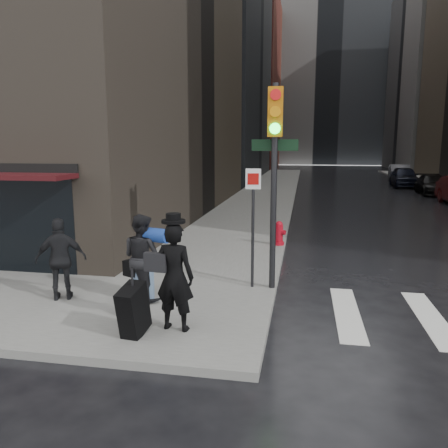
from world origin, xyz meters
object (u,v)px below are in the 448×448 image
at_px(man_greycoat, 61,259).
at_px(traffic_light, 273,159).
at_px(parked_car_4, 404,177).
at_px(parked_car_5, 399,173).
at_px(parked_car_3, 433,185).
at_px(man_overcoat, 166,282).
at_px(man_jeans, 142,257).
at_px(fire_hydrant, 279,234).

height_order(man_greycoat, traffic_light, traffic_light).
xyz_separation_m(man_greycoat, parked_car_4, (13.07, 30.09, -0.19)).
bearing_deg(parked_car_4, parked_car_5, 86.06).
xyz_separation_m(parked_car_3, parked_car_4, (-0.71, 5.73, 0.15)).
xyz_separation_m(man_overcoat, traffic_light, (1.61, 2.60, 2.03)).
bearing_deg(parked_car_3, man_jeans, -112.89).
height_order(parked_car_4, parked_car_5, parked_car_4).
distance_m(man_greycoat, fire_hydrant, 7.34).
height_order(parked_car_3, parked_car_4, parked_car_4).
bearing_deg(parked_car_4, man_jeans, -107.11).
relative_size(traffic_light, parked_car_4, 0.93).
relative_size(fire_hydrant, parked_car_4, 0.16).
bearing_deg(man_jeans, fire_hydrant, -87.06).
distance_m(man_jeans, fire_hydrant, 6.24).
height_order(parked_car_3, parked_car_5, parked_car_5).
height_order(fire_hydrant, parked_car_5, parked_car_5).
distance_m(man_overcoat, parked_car_3, 27.82).
height_order(fire_hydrant, parked_car_4, parked_car_4).
bearing_deg(man_overcoat, parked_car_4, -102.36).
bearing_deg(traffic_light, parked_car_5, 70.71).
bearing_deg(fire_hydrant, traffic_light, -89.14).
distance_m(man_jeans, man_greycoat, 1.71).
bearing_deg(parked_car_3, parked_car_5, 93.48).
distance_m(fire_hydrant, parked_car_4, 25.68).
height_order(man_jeans, traffic_light, traffic_light).
distance_m(man_overcoat, parked_car_4, 32.92).
xyz_separation_m(man_overcoat, parked_car_3, (11.12, 25.50, -0.36)).
xyz_separation_m(man_jeans, traffic_light, (2.59, 1.15, 2.00)).
distance_m(traffic_light, parked_car_4, 30.04).
bearing_deg(parked_car_5, parked_car_4, -92.07).
height_order(man_overcoat, traffic_light, traffic_light).
bearing_deg(man_jeans, parked_car_5, -82.01).
height_order(man_overcoat, fire_hydrant, man_overcoat).
relative_size(man_overcoat, parked_car_5, 0.44).
height_order(man_greycoat, parked_car_4, man_greycoat).
distance_m(man_jeans, traffic_light, 3.47).
bearing_deg(fire_hydrant, parked_car_5, 72.08).
bearing_deg(man_overcoat, man_jeans, -49.82).
bearing_deg(fire_hydrant, man_overcoat, -102.19).
relative_size(parked_car_3, parked_car_5, 0.97).
bearing_deg(parked_car_4, fire_hydrant, -106.38).
bearing_deg(parked_car_5, traffic_light, -99.88).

